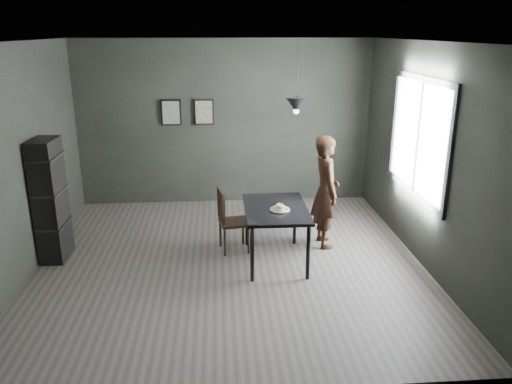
{
  "coord_description": "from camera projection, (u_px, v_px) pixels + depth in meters",
  "views": [
    {
      "loc": [
        -0.11,
        -5.99,
        2.93
      ],
      "look_at": [
        0.35,
        0.05,
        0.95
      ],
      "focal_mm": 35.0,
      "sensor_mm": 36.0,
      "label": 1
    }
  ],
  "objects": [
    {
      "name": "shelf_unit",
      "position": [
        50.0,
        200.0,
        6.49
      ],
      "size": [
        0.32,
        0.55,
        1.62
      ],
      "primitive_type": "cube",
      "rotation": [
        0.0,
        0.0,
        -0.03
      ],
      "color": "black",
      "rests_on": "ground"
    },
    {
      "name": "framed_print_right",
      "position": [
        204.0,
        112.0,
        8.42
      ],
      "size": [
        0.34,
        0.04,
        0.44
      ],
      "color": "black",
      "rests_on": "ground"
    },
    {
      "name": "ceiling",
      "position": [
        226.0,
        41.0,
        5.73
      ],
      "size": [
        5.0,
        5.0,
        0.02
      ],
      "color": "silver",
      "rests_on": "ground"
    },
    {
      "name": "ground",
      "position": [
        230.0,
        262.0,
        6.6
      ],
      "size": [
        5.0,
        5.0,
        0.0
      ],
      "primitive_type": "plane",
      "color": "#3B3632",
      "rests_on": "ground"
    },
    {
      "name": "white_plate",
      "position": [
        280.0,
        210.0,
        6.3
      ],
      "size": [
        0.23,
        0.23,
        0.01
      ],
      "primitive_type": "cylinder",
      "color": "white",
      "rests_on": "cafe_table"
    },
    {
      "name": "cafe_table",
      "position": [
        276.0,
        213.0,
        6.43
      ],
      "size": [
        0.8,
        1.2,
        0.75
      ],
      "color": "black",
      "rests_on": "ground"
    },
    {
      "name": "back_wall",
      "position": [
        225.0,
        123.0,
        8.53
      ],
      "size": [
        5.0,
        0.1,
        2.8
      ],
      "primitive_type": "cube",
      "color": "black",
      "rests_on": "ground"
    },
    {
      "name": "window_assembly",
      "position": [
        418.0,
        137.0,
        6.47
      ],
      "size": [
        0.04,
        1.96,
        1.56
      ],
      "color": "white",
      "rests_on": "ground"
    },
    {
      "name": "wood_chair",
      "position": [
        228.0,
        216.0,
        6.79
      ],
      "size": [
        0.45,
        0.45,
        0.89
      ],
      "rotation": [
        0.0,
        0.0,
        0.18
      ],
      "color": "black",
      "rests_on": "ground"
    },
    {
      "name": "pendant_lamp",
      "position": [
        296.0,
        105.0,
        6.12
      ],
      "size": [
        0.28,
        0.28,
        0.86
      ],
      "color": "black",
      "rests_on": "ground"
    },
    {
      "name": "donut_pile",
      "position": [
        280.0,
        208.0,
        6.29
      ],
      "size": [
        0.18,
        0.18,
        0.08
      ],
      "rotation": [
        0.0,
        0.0,
        0.43
      ],
      "color": "beige",
      "rests_on": "white_plate"
    },
    {
      "name": "framed_print_left",
      "position": [
        171.0,
        112.0,
        8.38
      ],
      "size": [
        0.34,
        0.04,
        0.44
      ],
      "color": "black",
      "rests_on": "ground"
    },
    {
      "name": "woman",
      "position": [
        326.0,
        192.0,
        6.9
      ],
      "size": [
        0.42,
        0.6,
        1.58
      ],
      "primitive_type": "imported",
      "rotation": [
        0.0,
        0.0,
        1.64
      ],
      "color": "black",
      "rests_on": "ground"
    }
  ]
}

